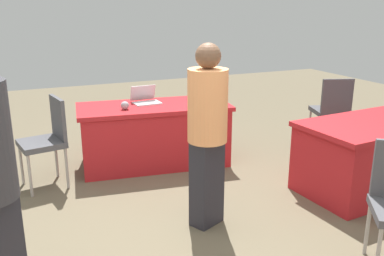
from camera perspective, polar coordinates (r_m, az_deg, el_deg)
The scene contains 9 objects.
ground_plane at distance 3.89m, azimuth -1.39°, elevation -13.13°, with size 14.40×14.40×0.00m, color brown.
table_foreground at distance 5.19m, azimuth -5.10°, elevation -0.88°, with size 1.90×1.03×0.75m.
table_mid_right at distance 4.83m, azimuth 22.93°, elevation -3.50°, with size 1.58×0.98×0.75m.
chair_near_front at distance 6.05m, azimuth 18.41°, elevation 2.70°, with size 0.56×0.56×0.97m.
chair_tucked_right at distance 4.76m, azimuth -18.94°, elevation -1.04°, with size 0.51×0.51×0.97m.
person_organiser at distance 3.59m, azimuth 2.09°, elevation -0.04°, with size 0.45×0.45×1.62m.
laptop_silver at distance 5.19m, azimuth -6.27°, elevation 3.81°, with size 0.33×0.30×0.21m.
yarn_ball at distance 4.89m, azimuth -9.07°, elevation 3.03°, with size 0.10×0.10×0.10m, color gray.
scissors_red at distance 5.17m, azimuth 0.43°, elevation 3.45°, with size 0.18×0.04×0.01m, color red.
Camera 1 is at (1.27, 3.13, 1.92)m, focal length 39.43 mm.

